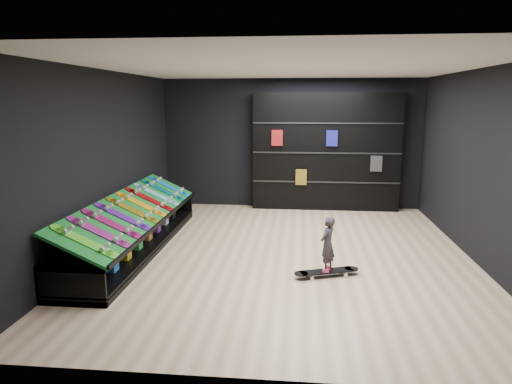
# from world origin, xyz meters

# --- Properties ---
(floor) EXTENTS (6.00, 7.00, 0.01)m
(floor) POSITION_xyz_m (0.00, 0.00, 0.00)
(floor) COLOR beige
(floor) RESTS_ON ground
(ceiling) EXTENTS (6.00, 7.00, 0.01)m
(ceiling) POSITION_xyz_m (0.00, 0.00, 3.00)
(ceiling) COLOR white
(ceiling) RESTS_ON ground
(wall_back) EXTENTS (6.00, 0.02, 3.00)m
(wall_back) POSITION_xyz_m (0.00, 3.50, 1.50)
(wall_back) COLOR black
(wall_back) RESTS_ON ground
(wall_front) EXTENTS (6.00, 0.02, 3.00)m
(wall_front) POSITION_xyz_m (0.00, -3.50, 1.50)
(wall_front) COLOR black
(wall_front) RESTS_ON ground
(wall_left) EXTENTS (0.02, 7.00, 3.00)m
(wall_left) POSITION_xyz_m (-3.00, 0.00, 1.50)
(wall_left) COLOR black
(wall_left) RESTS_ON ground
(wall_right) EXTENTS (0.02, 7.00, 3.00)m
(wall_right) POSITION_xyz_m (3.00, 0.00, 1.50)
(wall_right) COLOR black
(wall_right) RESTS_ON ground
(display_rack) EXTENTS (0.90, 4.50, 0.50)m
(display_rack) POSITION_xyz_m (-2.55, 0.00, 0.25)
(display_rack) COLOR black
(display_rack) RESTS_ON ground
(turf_ramp) EXTENTS (0.92, 4.50, 0.46)m
(turf_ramp) POSITION_xyz_m (-2.50, 0.00, 0.71)
(turf_ramp) COLOR #0E5A1C
(turf_ramp) RESTS_ON display_rack
(back_shelving) EXTENTS (3.34, 0.39, 2.67)m
(back_shelving) POSITION_xyz_m (0.81, 3.32, 1.34)
(back_shelving) COLOR black
(back_shelving) RESTS_ON ground
(floor_skateboard) EXTENTS (1.00, 0.54, 0.09)m
(floor_skateboard) POSITION_xyz_m (0.64, -0.93, 0.04)
(floor_skateboard) COLOR black
(floor_skateboard) RESTS_ON ground
(child) EXTENTS (0.20, 0.22, 0.48)m
(child) POSITION_xyz_m (0.64, -0.93, 0.33)
(child) COLOR black
(child) RESTS_ON floor_skateboard
(display_board_0) EXTENTS (0.93, 0.22, 0.50)m
(display_board_0) POSITION_xyz_m (-2.49, -1.90, 0.74)
(display_board_0) COLOR green
(display_board_0) RESTS_ON turf_ramp
(display_board_1) EXTENTS (0.93, 0.22, 0.50)m
(display_board_1) POSITION_xyz_m (-2.49, -1.48, 0.74)
(display_board_1) COLOR #2626BF
(display_board_1) RESTS_ON turf_ramp
(display_board_2) EXTENTS (0.93, 0.22, 0.50)m
(display_board_2) POSITION_xyz_m (-2.49, -1.06, 0.74)
(display_board_2) COLOR #E5198C
(display_board_2) RESTS_ON turf_ramp
(display_board_3) EXTENTS (0.93, 0.22, 0.50)m
(display_board_3) POSITION_xyz_m (-2.49, -0.63, 0.74)
(display_board_3) COLOR purple
(display_board_3) RESTS_ON turf_ramp
(display_board_4) EXTENTS (0.93, 0.22, 0.50)m
(display_board_4) POSITION_xyz_m (-2.49, -0.21, 0.74)
(display_board_4) COLOR yellow
(display_board_4) RESTS_ON turf_ramp
(display_board_5) EXTENTS (0.93, 0.22, 0.50)m
(display_board_5) POSITION_xyz_m (-2.49, 0.21, 0.74)
(display_board_5) COLOR orange
(display_board_5) RESTS_ON turf_ramp
(display_board_6) EXTENTS (0.93, 0.22, 0.50)m
(display_board_6) POSITION_xyz_m (-2.49, 0.63, 0.74)
(display_board_6) COLOR red
(display_board_6) RESTS_ON turf_ramp
(display_board_7) EXTENTS (0.93, 0.22, 0.50)m
(display_board_7) POSITION_xyz_m (-2.49, 1.06, 0.74)
(display_board_7) COLOR #0CB2E5
(display_board_7) RESTS_ON turf_ramp
(display_board_8) EXTENTS (0.93, 0.22, 0.50)m
(display_board_8) POSITION_xyz_m (-2.49, 1.48, 0.74)
(display_board_8) COLOR #0C8C99
(display_board_8) RESTS_ON turf_ramp
(display_board_9) EXTENTS (0.93, 0.22, 0.50)m
(display_board_9) POSITION_xyz_m (-2.49, 1.90, 0.74)
(display_board_9) COLOR blue
(display_board_9) RESTS_ON turf_ramp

